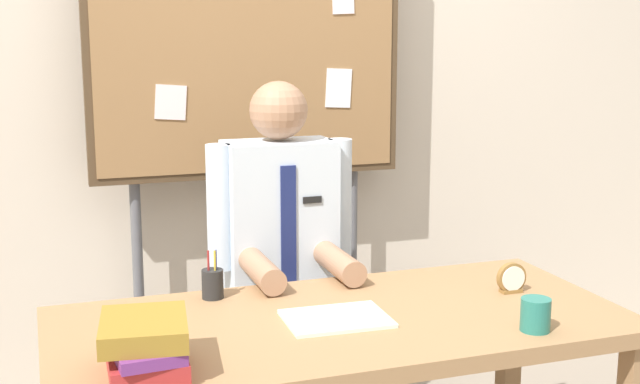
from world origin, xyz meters
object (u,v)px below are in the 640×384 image
Objects in this scene: person at (281,281)px; open_notebook at (336,319)px; bulletin_board at (248,51)px; desk_clock at (512,279)px; coffee_mug at (535,315)px; book_stack at (145,345)px; pen_holder at (213,283)px; desk at (341,343)px.

open_notebook is (-0.02, -0.66, 0.08)m from person.
desk_clock is at bearing -59.36° from bulletin_board.
coffee_mug is (-0.13, -0.33, 0.00)m from desk_clock.
coffee_mug is at bearing -2.90° from book_stack.
coffee_mug is (0.51, -0.27, 0.04)m from open_notebook.
book_stack is at bearing -117.77° from pen_holder.
desk is 6.06× the size of book_stack.
pen_holder is (-0.33, -0.78, -0.72)m from bulletin_board.
desk is 5.67× the size of open_notebook.
desk_clock is at bearing 4.30° from desk.
coffee_mug is 0.60× the size of pen_holder.
desk is 0.64m from person.
coffee_mug reaches higher than open_notebook.
person is 1.08m from book_stack.
desk is 1.38m from bulletin_board.
person reaches higher than coffee_mug.
person reaches higher than desk.
desk is 17.98× the size of coffee_mug.
open_notebook is at bearing -92.03° from person.
desk is at bearing 40.38° from open_notebook.
desk_clock is at bearing -44.15° from person.
bulletin_board is 1.34m from open_notebook.
desk_clock is (0.64, 0.07, 0.04)m from open_notebook.
open_notebook is (-0.02, -1.11, -0.76)m from bulletin_board.
bulletin_board reaches higher than pen_holder.
coffee_mug is at bearing -62.33° from person.
desk is 0.58m from coffee_mug.
open_notebook is at bearing 152.45° from coffee_mug.
pen_holder is at bearing -112.89° from bulletin_board.
person is at bearing 55.03° from book_stack.
book_stack reaches higher than coffee_mug.
open_notebook is (-0.02, -0.02, 0.09)m from desk.
pen_holder reaches higher than coffee_mug.
person reaches higher than pen_holder.
pen_holder is at bearing 136.45° from desk.
bulletin_board is 1.11m from pen_holder.
pen_holder is at bearing 143.75° from coffee_mug.
person is 0.87m from desk_clock.
desk is 10.85× the size of pen_holder.
desk_clock reaches higher than open_notebook.
coffee_mug is at bearing -27.55° from open_notebook.
desk is 0.67m from book_stack.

